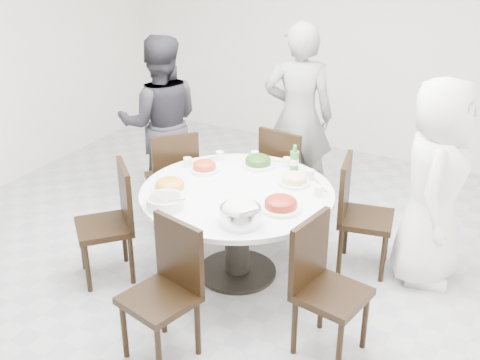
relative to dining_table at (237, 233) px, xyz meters
The scene contains 22 objects.
floor 0.38m from the dining_table, 129.81° to the left, with size 6.00×6.00×0.01m, color #ADADB2.
wall_back 3.18m from the dining_table, 90.15° to the left, with size 6.00×0.01×2.80m, color white.
dining_table is the anchor object (origin of this frame).
chair_ne 1.05m from the dining_table, 33.17° to the left, with size 0.42×0.42×0.95m, color black.
chair_n 1.05m from the dining_table, 90.51° to the left, with size 0.42×0.42×0.95m, color black.
chair_nw 1.05m from the dining_table, 153.46° to the left, with size 0.42×0.42×0.95m, color black.
chair_sw 1.05m from the dining_table, 149.88° to the right, with size 0.42×0.42×0.95m, color black.
chair_s 1.11m from the dining_table, 88.82° to the right, with size 0.42×0.42×0.95m, color black.
chair_se 1.13m from the dining_table, 28.25° to the right, with size 0.42×0.42×0.95m, color black.
diner_right 1.57m from the dining_table, 26.70° to the left, with size 0.81×0.53×1.66m, color white.
diner_middle 1.50m from the dining_table, 93.64° to the left, with size 0.66×0.44×1.82m, color black.
diner_left 1.57m from the dining_table, 147.63° to the left, with size 0.82×0.64×1.69m, color black.
dish_greens 0.65m from the dining_table, 97.66° to the left, with size 0.27×0.27×0.07m, color white.
dish_pale 0.62m from the dining_table, 42.99° to the left, with size 0.25×0.25×0.07m, color white.
dish_orange 0.61m from the dining_table, 154.05° to the left, with size 0.24×0.24×0.06m, color white.
dish_redbrown 0.61m from the dining_table, 16.41° to the right, with size 0.30×0.30×0.08m, color white.
dish_tofu 0.66m from the dining_table, 151.85° to the right, with size 0.28×0.28×0.07m, color white.
rice_bowl 0.68m from the dining_table, 59.04° to the right, with size 0.29×0.29×0.12m, color silver.
soup_bowl 0.72m from the dining_table, 124.27° to the right, with size 0.27×0.27×0.08m, color white.
beverage_bottle 0.75m from the dining_table, 62.50° to the left, with size 0.07×0.07×0.25m, color #317830.
tea_cups 0.78m from the dining_table, 92.56° to the left, with size 0.07×0.07×0.08m, color white.
chopsticks 0.75m from the dining_table, 88.87° to the left, with size 0.24×0.04×0.01m, color tan, non-canonical shape.
Camera 1 is at (1.98, -3.67, 2.77)m, focal length 45.00 mm.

